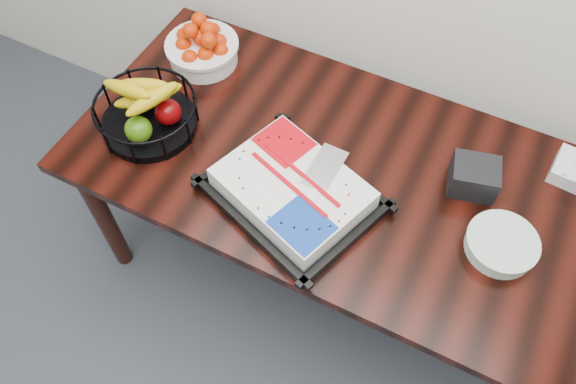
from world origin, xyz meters
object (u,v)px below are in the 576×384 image
at_px(table, 337,181).
at_px(cake_tray, 292,191).
at_px(plate_stack, 501,245).
at_px(tangerine_bowl, 202,45).
at_px(napkin_box, 474,177).
at_px(fruit_basket, 146,112).

relative_size(table, cake_tray, 3.02).
relative_size(cake_tray, plate_stack, 2.77).
relative_size(tangerine_bowl, napkin_box, 1.89).
bearing_deg(tangerine_bowl, table, -18.56).
xyz_separation_m(plate_stack, napkin_box, (-0.15, 0.18, 0.03)).
xyz_separation_m(table, fruit_basket, (-0.65, -0.14, 0.16)).
bearing_deg(napkin_box, tangerine_bowl, 174.45).
relative_size(tangerine_bowl, fruit_basket, 0.79).
height_order(table, cake_tray, cake_tray).
xyz_separation_m(tangerine_bowl, napkin_box, (1.07, -0.10, -0.02)).
bearing_deg(fruit_basket, table, 12.20).
relative_size(cake_tray, napkin_box, 4.12).
bearing_deg(table, tangerine_bowl, 161.44).
distance_m(plate_stack, napkin_box, 0.23).
xyz_separation_m(table, cake_tray, (-0.08, -0.19, 0.13)).
bearing_deg(cake_tray, fruit_basket, 175.62).
distance_m(tangerine_bowl, napkin_box, 1.07).
bearing_deg(napkin_box, fruit_basket, -166.29).
distance_m(table, plate_stack, 0.57).
relative_size(plate_stack, napkin_box, 1.49).
bearing_deg(cake_tray, plate_stack, 10.84).
distance_m(tangerine_bowl, fruit_basket, 0.36).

